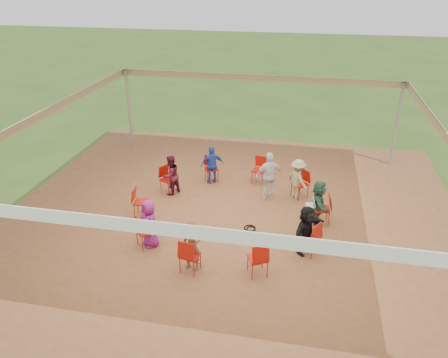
% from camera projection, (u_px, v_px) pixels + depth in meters
% --- Properties ---
extents(ground, '(80.00, 80.00, 0.00)m').
position_uv_depth(ground, '(230.00, 219.00, 12.46)').
color(ground, '#304E18').
rests_on(ground, ground).
extents(dirt_patch, '(13.00, 13.00, 0.00)m').
position_uv_depth(dirt_patch, '(230.00, 219.00, 12.45)').
color(dirt_patch, brown).
rests_on(dirt_patch, ground).
extents(tent, '(10.33, 10.33, 3.00)m').
position_uv_depth(tent, '(231.00, 142.00, 11.42)').
color(tent, '#B2B2B7').
rests_on(tent, ground).
extents(chair_0, '(0.49, 0.47, 0.90)m').
position_uv_depth(chair_0, '(322.00, 209.00, 12.08)').
color(chair_0, '#A00F06').
rests_on(chair_0, ground).
extents(chair_1, '(0.61, 0.61, 0.90)m').
position_uv_depth(chair_1, '(300.00, 184.00, 13.45)').
color(chair_1, '#A00F06').
rests_on(chair_1, ground).
extents(chair_2, '(0.50, 0.51, 0.90)m').
position_uv_depth(chair_2, '(259.00, 171.00, 14.37)').
color(chair_2, '#A00F06').
rests_on(chair_2, ground).
extents(chair_3, '(0.57, 0.58, 0.90)m').
position_uv_depth(chair_3, '(212.00, 169.00, 14.48)').
color(chair_3, '#A00F06').
rests_on(chair_3, ground).
extents(chair_4, '(0.59, 0.58, 0.90)m').
position_uv_depth(chair_4, '(168.00, 180.00, 13.74)').
color(chair_4, '#A00F06').
rests_on(chair_4, ground).
extents(chair_5, '(0.49, 0.47, 0.90)m').
position_uv_depth(chair_5, '(142.00, 202.00, 12.44)').
color(chair_5, '#A00F06').
rests_on(chair_5, ground).
extents(chair_6, '(0.61, 0.61, 0.90)m').
position_uv_depth(chair_6, '(146.00, 231.00, 11.06)').
color(chair_6, '#A00F06').
rests_on(chair_6, ground).
extents(chair_7, '(0.50, 0.51, 0.90)m').
position_uv_depth(chair_7, '(190.00, 255.00, 10.14)').
color(chair_7, '#A00F06').
rests_on(chair_7, ground).
extents(chair_8, '(0.57, 0.58, 0.90)m').
position_uv_depth(chair_8, '(258.00, 258.00, 10.03)').
color(chair_8, '#A00F06').
rests_on(chair_8, ground).
extents(chair_9, '(0.59, 0.58, 0.90)m').
position_uv_depth(chair_9, '(310.00, 238.00, 10.77)').
color(chair_9, '#A00F06').
rests_on(chair_9, ground).
extents(person_seated_0, '(0.59, 1.24, 1.29)m').
position_uv_depth(person_seated_0, '(318.00, 203.00, 12.00)').
color(person_seated_0, '#284A37').
rests_on(person_seated_0, ground).
extents(person_seated_1, '(0.87, 0.89, 1.29)m').
position_uv_depth(person_seated_1, '(298.00, 179.00, 13.31)').
color(person_seated_1, '#918956').
rests_on(person_seated_1, ground).
extents(person_seated_2, '(0.85, 0.67, 1.29)m').
position_uv_depth(person_seated_2, '(212.00, 165.00, 14.29)').
color(person_seated_2, '#233B9B').
rests_on(person_seated_2, ground).
extents(person_seated_3, '(0.62, 0.73, 1.29)m').
position_uv_depth(person_seated_3, '(171.00, 175.00, 13.59)').
color(person_seated_3, '#450E1F').
rests_on(person_seated_3, ground).
extents(person_seated_4, '(0.69, 0.70, 1.29)m').
position_uv_depth(person_seated_4, '(150.00, 223.00, 11.03)').
color(person_seated_4, '#811A6D').
rests_on(person_seated_4, ground).
extents(person_seated_5, '(0.52, 0.39, 1.29)m').
position_uv_depth(person_seated_5, '(192.00, 245.00, 10.16)').
color(person_seated_5, brown).
rests_on(person_seated_5, ground).
extents(person_seated_6, '(0.97, 1.27, 1.29)m').
position_uv_depth(person_seated_6, '(306.00, 230.00, 10.75)').
color(person_seated_6, black).
rests_on(person_seated_6, ground).
extents(standing_person, '(1.00, 0.77, 1.52)m').
position_uv_depth(standing_person, '(269.00, 176.00, 13.26)').
color(standing_person, silver).
rests_on(standing_person, ground).
extents(cable_coil, '(0.42, 0.42, 0.03)m').
position_uv_depth(cable_coil, '(250.00, 228.00, 11.98)').
color(cable_coil, black).
rests_on(cable_coil, ground).
extents(laptop, '(0.29, 0.35, 0.22)m').
position_uv_depth(laptop, '(312.00, 204.00, 12.03)').
color(laptop, '#B7B7BC').
rests_on(laptop, ground).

